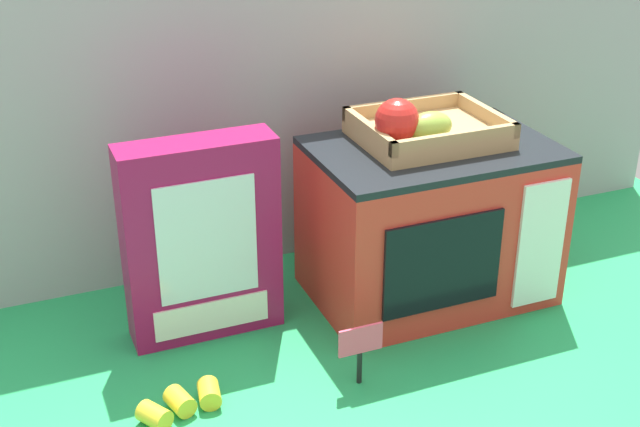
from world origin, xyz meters
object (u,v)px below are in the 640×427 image
(toy_microwave, at_px, (430,222))
(food_groups_crate, at_px, (422,129))
(price_sign, at_px, (360,346))
(cookie_set_box, at_px, (202,240))
(loose_toy_banana, at_px, (182,403))

(toy_microwave, height_order, food_groups_crate, food_groups_crate)
(toy_microwave, xyz_separation_m, price_sign, (-0.22, -0.20, -0.07))
(cookie_set_box, bearing_deg, food_groups_crate, -2.49)
(food_groups_crate, relative_size, cookie_set_box, 0.70)
(toy_microwave, height_order, loose_toy_banana, toy_microwave)
(price_sign, distance_m, loose_toy_banana, 0.27)
(food_groups_crate, xyz_separation_m, price_sign, (-0.20, -0.21, -0.24))
(cookie_set_box, relative_size, price_sign, 3.33)
(cookie_set_box, distance_m, price_sign, 0.30)
(loose_toy_banana, bearing_deg, toy_microwave, 18.89)
(food_groups_crate, relative_size, loose_toy_banana, 1.79)
(price_sign, height_order, loose_toy_banana, price_sign)
(food_groups_crate, bearing_deg, toy_microwave, -41.91)
(toy_microwave, xyz_separation_m, loose_toy_banana, (-0.49, -0.17, -0.12))
(price_sign, xyz_separation_m, loose_toy_banana, (-0.26, 0.03, -0.05))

